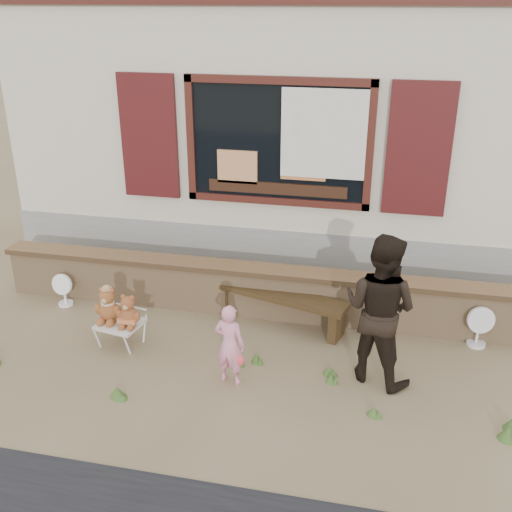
% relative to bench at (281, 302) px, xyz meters
% --- Properties ---
extents(ground, '(80.00, 80.00, 0.00)m').
position_rel_bench_xyz_m(ground, '(-0.28, -0.80, -0.32)').
color(ground, brown).
rests_on(ground, ground).
extents(shopfront, '(8.04, 5.13, 4.00)m').
position_rel_bench_xyz_m(shopfront, '(-0.28, 3.69, 1.68)').
color(shopfront, '#C2B59C').
rests_on(shopfront, ground).
extents(brick_wall, '(7.10, 0.36, 0.67)m').
position_rel_bench_xyz_m(brick_wall, '(-0.28, 0.20, 0.02)').
color(brick_wall, tan).
rests_on(brick_wall, ground).
extents(bench, '(1.74, 0.82, 0.44)m').
position_rel_bench_xyz_m(bench, '(0.00, 0.00, 0.00)').
color(bench, '#2F2110').
rests_on(bench, ground).
extents(folding_chair, '(0.55, 0.51, 0.30)m').
position_rel_bench_xyz_m(folding_chair, '(-1.77, -0.89, -0.05)').
color(folding_chair, beige).
rests_on(folding_chair, ground).
extents(teddy_bear_left, '(0.37, 0.33, 0.44)m').
position_rel_bench_xyz_m(teddy_bear_left, '(-1.91, -0.87, 0.20)').
color(teddy_bear_left, brown).
rests_on(teddy_bear_left, folding_chair).
extents(teddy_bear_right, '(0.33, 0.30, 0.40)m').
position_rel_bench_xyz_m(teddy_bear_right, '(-1.64, -0.91, 0.18)').
color(teddy_bear_right, brown).
rests_on(teddy_bear_right, folding_chair).
extents(child, '(0.37, 0.27, 0.93)m').
position_rel_bench_xyz_m(child, '(-0.32, -1.33, 0.14)').
color(child, pink).
rests_on(child, ground).
extents(adult, '(1.01, 0.92, 1.67)m').
position_rel_bench_xyz_m(adult, '(1.20, -0.91, 0.52)').
color(adult, black).
rests_on(adult, ground).
extents(fan_left, '(0.29, 0.19, 0.46)m').
position_rel_bench_xyz_m(fan_left, '(-2.93, -0.12, -0.09)').
color(fan_left, white).
rests_on(fan_left, ground).
extents(fan_right, '(0.33, 0.22, 0.52)m').
position_rel_bench_xyz_m(fan_right, '(2.36, -0.00, -0.06)').
color(fan_right, silver).
rests_on(fan_right, ground).
extents(grass_tufts, '(5.72, 1.08, 0.15)m').
position_rel_bench_xyz_m(grass_tufts, '(0.33, -1.45, -0.26)').
color(grass_tufts, '#3C5B24').
rests_on(grass_tufts, ground).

